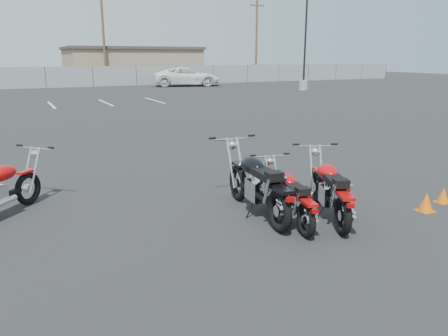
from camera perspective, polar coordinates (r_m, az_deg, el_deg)
name	(u,v)px	position (r m, az deg, el deg)	size (l,w,h in m)	color
ground	(229,213)	(7.58, 0.66, -5.94)	(120.00, 120.00, 0.00)	black
motorcycle_second_black	(258,184)	(7.38, 4.43, -2.15)	(0.93, 2.41, 1.18)	black
motorcycle_third_red	(290,197)	(7.14, 8.57, -3.72)	(0.81, 1.93, 0.95)	black
motorcycle_rear_red	(330,190)	(7.45, 13.69, -2.78)	(1.28, 2.13, 1.07)	black
training_cone_near	(254,173)	(9.51, 3.99, -0.64)	(0.30, 0.30, 0.35)	#D5590B
training_cone_far	(426,202)	(8.41, 24.90, -4.06)	(0.28, 0.28, 0.33)	#D5590B
training_cone_extra	(443,195)	(9.04, 26.71, -3.18)	(0.24, 0.24, 0.29)	#D5590B
light_pole_east	(304,59)	(36.57, 10.47, 13.84)	(0.80, 0.70, 9.65)	gray
chainlink_fence	(45,77)	(41.49, -22.29, 10.89)	(80.06, 0.06, 1.80)	gray
tan_building_east	(132,64)	(52.05, -11.95, 13.17)	(14.40, 9.40, 3.70)	#91795D
utility_pole_c	(103,35)	(46.31, -15.47, 16.37)	(1.80, 0.24, 9.00)	#4F3525
utility_pole_d	(256,39)	(53.78, 4.26, 16.47)	(1.80, 0.24, 9.00)	#4F3525
parking_line_stripes	(22,106)	(26.47, -24.85, 7.32)	(15.12, 4.00, 0.01)	silver
white_van	(187,71)	(41.32, -4.87, 12.49)	(7.08, 2.83, 2.69)	white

